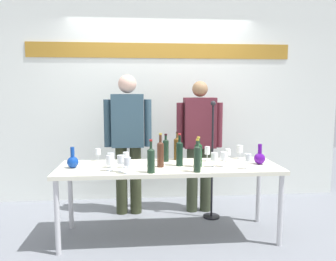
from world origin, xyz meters
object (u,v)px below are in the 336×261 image
at_px(wine_glass_right_0, 228,152).
at_px(wine_glass_right_4, 224,156).
at_px(wine_bottle_0, 160,153).
at_px(wine_glass_right_1, 248,158).
at_px(wine_glass_left_1, 121,160).
at_px(wine_glass_right_5, 240,149).
at_px(wine_bottle_2, 166,149).
at_px(wine_glass_left_3, 127,162).
at_px(wine_bottle_1, 151,159).
at_px(decanter_blue_right, 260,158).
at_px(wine_bottle_5, 198,154).
at_px(display_table, 169,171).
at_px(presenter_left, 128,136).
at_px(presenter_right, 199,139).
at_px(wine_bottle_3, 180,152).
at_px(wine_bottle_6, 177,148).
at_px(wine_bottle_4, 197,158).
at_px(wine_glass_right_2, 214,157).
at_px(decanter_blue_left, 73,161).
at_px(wine_glass_left_5, 98,152).
at_px(wine_glass_left_2, 111,158).
at_px(wine_glass_left_0, 126,156).
at_px(microphone_stand, 212,180).
at_px(wine_glass_right_3, 207,151).
at_px(wine_glass_left_4, 109,160).

relative_size(wine_glass_right_0, wine_glass_right_4, 0.91).
xyz_separation_m(wine_bottle_0, wine_glass_right_1, (0.85, -0.17, -0.03)).
height_order(wine_glass_left_1, wine_glass_right_5, wine_glass_left_1).
distance_m(wine_bottle_2, wine_glass_left_1, 0.63).
bearing_deg(wine_glass_left_3, wine_bottle_1, 3.72).
height_order(decanter_blue_right, wine_bottle_2, wine_bottle_2).
bearing_deg(wine_bottle_5, display_table, 164.81).
height_order(presenter_left, presenter_right, presenter_left).
xyz_separation_m(wine_bottle_0, wine_bottle_3, (0.20, 0.03, -0.00)).
relative_size(wine_bottle_3, wine_glass_left_3, 2.17).
height_order(wine_bottle_6, wine_glass_left_3, wine_bottle_6).
relative_size(wine_bottle_4, wine_glass_right_1, 2.07).
relative_size(wine_glass_right_2, wine_glass_right_4, 0.97).
distance_m(wine_bottle_0, wine_bottle_3, 0.20).
height_order(wine_bottle_4, wine_bottle_5, wine_bottle_4).
xyz_separation_m(wine_bottle_0, wine_glass_left_3, (-0.32, -0.24, -0.03)).
bearing_deg(wine_glass_right_5, wine_bottle_4, -135.83).
height_order(display_table, wine_glass_right_5, wine_glass_right_5).
distance_m(decanter_blue_left, presenter_left, 0.90).
bearing_deg(presenter_right, wine_bottle_3, -115.10).
bearing_deg(presenter_right, wine_glass_left_5, -160.11).
relative_size(wine_glass_left_3, wine_glass_right_5, 1.01).
bearing_deg(wine_glass_right_2, wine_glass_right_1, -21.65).
bearing_deg(decanter_blue_right, wine_glass_left_5, 170.41).
bearing_deg(wine_glass_right_4, wine_glass_left_2, 177.13).
bearing_deg(presenter_left, wine_bottle_4, -55.65).
xyz_separation_m(wine_bottle_5, wine_glass_right_1, (0.47, -0.14, -0.02)).
relative_size(wine_bottle_4, wine_glass_left_0, 1.99).
relative_size(presenter_right, wine_bottle_5, 5.34).
distance_m(wine_glass_right_0, microphone_stand, 0.52).
bearing_deg(decanter_blue_left, presenter_left, 53.91).
height_order(presenter_left, wine_glass_right_3, presenter_left).
relative_size(wine_glass_left_4, wine_glass_right_0, 1.11).
bearing_deg(presenter_left, wine_bottle_3, -52.90).
bearing_deg(wine_bottle_2, wine_glass_right_3, -3.97).
distance_m(wine_glass_left_1, wine_glass_left_3, 0.09).
bearing_deg(wine_bottle_3, wine_glass_left_1, -160.28).
relative_size(wine_bottle_2, wine_bottle_5, 0.99).
bearing_deg(wine_glass_left_2, wine_glass_left_1, -59.54).
bearing_deg(display_table, wine_glass_left_0, -172.89).
distance_m(wine_glass_right_1, wine_glass_right_4, 0.24).
distance_m(wine_bottle_0, wine_glass_right_4, 0.64).
distance_m(presenter_left, wine_bottle_3, 0.91).
distance_m(wine_bottle_0, wine_glass_left_4, 0.52).
bearing_deg(wine_bottle_6, decanter_blue_left, -164.61).
distance_m(presenter_left, wine_glass_left_5, 0.55).
height_order(display_table, presenter_right, presenter_right).
xyz_separation_m(wine_bottle_4, wine_glass_right_2, (0.21, 0.19, -0.04)).
bearing_deg(display_table, wine_glass_left_5, 159.84).
bearing_deg(wine_glass_right_4, wine_bottle_2, 151.95).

